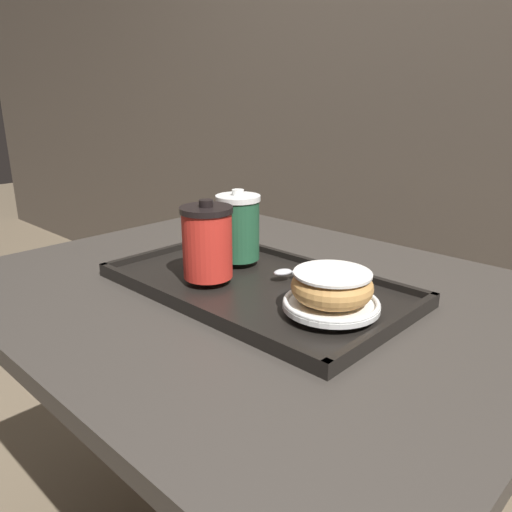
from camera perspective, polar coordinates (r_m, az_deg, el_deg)
The scene contains 8 objects.
wall_behind at distance 1.81m, azimuth 26.22°, elevation 20.04°, with size 8.00×0.05×2.40m.
cafe_table at distance 0.99m, azimuth -0.42°, elevation -12.39°, with size 1.02×0.83×0.75m.
serving_tray at distance 0.89m, azimuth 0.00°, elevation -3.48°, with size 0.54×0.31×0.02m.
coffee_cup_front at distance 0.87m, azimuth -5.59°, elevation 1.63°, with size 0.09×0.09×0.14m.
coffee_cup_rear at distance 0.97m, azimuth -2.03°, elevation 3.34°, with size 0.09×0.09×0.14m.
plate_with_chocolate_donut at distance 0.77m, azimuth 8.58°, elevation -5.42°, with size 0.15×0.15×0.01m.
donut_chocolate_glazed at distance 0.75m, azimuth 8.68°, elevation -3.38°, with size 0.12×0.12×0.04m.
spoon at distance 0.90m, azimuth 4.32°, elevation -1.73°, with size 0.07×0.14×0.01m.
Camera 1 is at (0.59, -0.61, 1.08)m, focal length 35.00 mm.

